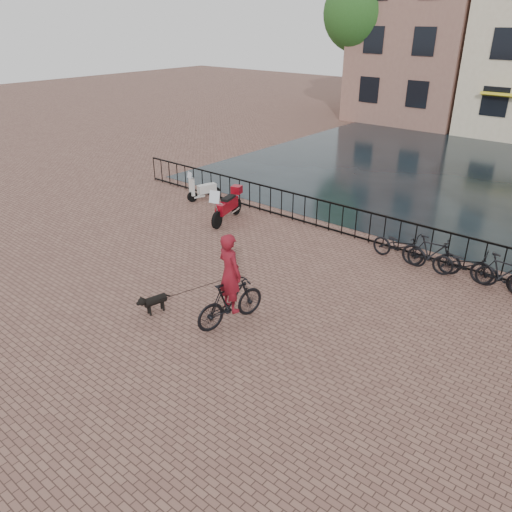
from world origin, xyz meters
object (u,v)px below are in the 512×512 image
Objects in this scene: cyclist at (230,285)px; motorcycle at (227,202)px; dog at (155,303)px; scooter at (203,184)px.

cyclist is 1.33× the size of motorcycle.
cyclist is at bearing 39.22° from dog.
scooter is at bearing 140.34° from dog.
dog is at bearing -78.85° from motorcycle.
cyclist is at bearing -61.82° from motorcycle.
motorcycle is at bearing -34.85° from cyclist.
motorcycle is 2.55m from scooter.
dog is 0.41× the size of motorcycle.
dog is (-1.71, -0.84, -0.74)m from cyclist.
scooter is at bearing -29.21° from cyclist.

